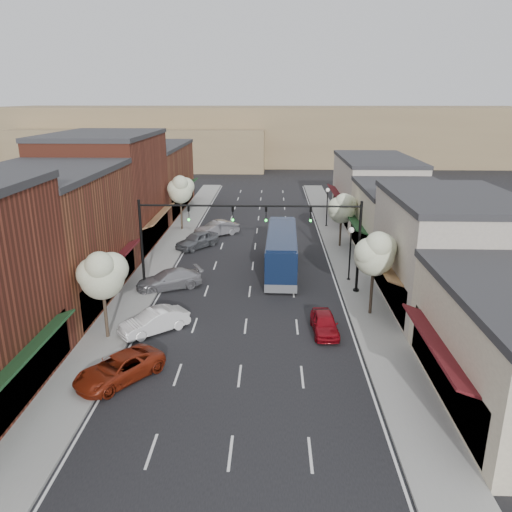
# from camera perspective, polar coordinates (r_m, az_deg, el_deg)

# --- Properties ---
(ground) EXTENTS (160.00, 160.00, 0.00)m
(ground) POSITION_cam_1_polar(r_m,az_deg,el_deg) (30.58, -1.40, -9.64)
(ground) COLOR black
(ground) RESTS_ON ground
(sidewalk_left) EXTENTS (2.80, 73.00, 0.15)m
(sidewalk_left) POSITION_cam_1_polar(r_m,az_deg,el_deg) (48.75, -10.08, 0.77)
(sidewalk_left) COLOR gray
(sidewalk_left) RESTS_ON ground
(sidewalk_right) EXTENTS (2.80, 73.00, 0.15)m
(sidewalk_right) POSITION_cam_1_polar(r_m,az_deg,el_deg) (48.19, 9.87, 0.58)
(sidewalk_right) COLOR gray
(sidewalk_right) RESTS_ON ground
(curb_left) EXTENTS (0.25, 73.00, 0.17)m
(curb_left) POSITION_cam_1_polar(r_m,az_deg,el_deg) (48.48, -8.46, 0.76)
(curb_left) COLOR gray
(curb_left) RESTS_ON ground
(curb_right) EXTENTS (0.25, 73.00, 0.17)m
(curb_right) POSITION_cam_1_polar(r_m,az_deg,el_deg) (48.01, 8.22, 0.60)
(curb_right) COLOR gray
(curb_right) RESTS_ON ground
(bldg_left_midnear) EXTENTS (10.14, 14.10, 9.40)m
(bldg_left_midnear) POSITION_cam_1_polar(r_m,az_deg,el_deg) (37.89, -22.94, 1.93)
(bldg_left_midnear) COLOR brown
(bldg_left_midnear) RESTS_ON ground
(bldg_left_midfar) EXTENTS (10.14, 14.10, 10.90)m
(bldg_left_midfar) POSITION_cam_1_polar(r_m,az_deg,el_deg) (50.46, -16.61, 7.11)
(bldg_left_midfar) COLOR brown
(bldg_left_midfar) RESTS_ON ground
(bldg_left_far) EXTENTS (10.14, 18.10, 8.40)m
(bldg_left_far) POSITION_cam_1_polar(r_m,az_deg,el_deg) (65.82, -12.23, 8.67)
(bldg_left_far) COLOR brown
(bldg_left_far) RESTS_ON ground
(bldg_right_midnear) EXTENTS (9.14, 12.10, 7.90)m
(bldg_right_midnear) POSITION_cam_1_polar(r_m,az_deg,el_deg) (36.69, 21.04, 0.45)
(bldg_right_midnear) COLOR #BEB1A2
(bldg_right_midnear) RESTS_ON ground
(bldg_right_midfar) EXTENTS (9.14, 12.10, 6.40)m
(bldg_right_midfar) POSITION_cam_1_polar(r_m,az_deg,el_deg) (47.96, 16.44, 3.86)
(bldg_right_midfar) COLOR beige
(bldg_right_midfar) RESTS_ON ground
(bldg_right_far) EXTENTS (9.14, 16.10, 7.40)m
(bldg_right_far) POSITION_cam_1_polar(r_m,az_deg,el_deg) (61.23, 13.34, 7.46)
(bldg_right_far) COLOR #BEB1A2
(bldg_right_far) RESTS_ON ground
(hill_far) EXTENTS (120.00, 30.00, 12.00)m
(hill_far) POSITION_cam_1_polar(r_m,az_deg,el_deg) (117.40, 1.10, 13.77)
(hill_far) COLOR #7A6647
(hill_far) RESTS_ON ground
(hill_near) EXTENTS (50.00, 20.00, 8.00)m
(hill_near) POSITION_cam_1_polar(r_m,az_deg,el_deg) (108.90, -12.57, 12.00)
(hill_near) COLOR #7A6647
(hill_near) RESTS_ON ground
(signal_mast_right) EXTENTS (8.22, 0.46, 7.00)m
(signal_mast_right) POSITION_cam_1_polar(r_m,az_deg,el_deg) (36.58, 8.09, 2.60)
(signal_mast_right) COLOR black
(signal_mast_right) RESTS_ON ground
(signal_mast_left) EXTENTS (8.22, 0.46, 7.00)m
(signal_mast_left) POSITION_cam_1_polar(r_m,az_deg,el_deg) (37.07, -9.47, 2.73)
(signal_mast_left) COLOR black
(signal_mast_left) RESTS_ON ground
(tree_right_near) EXTENTS (2.85, 2.65, 5.95)m
(tree_right_near) POSITION_cam_1_polar(r_m,az_deg,el_deg) (33.20, 13.48, 0.41)
(tree_right_near) COLOR #47382B
(tree_right_near) RESTS_ON ground
(tree_right_far) EXTENTS (2.85, 2.65, 5.43)m
(tree_right_far) POSITION_cam_1_polar(r_m,az_deg,el_deg) (48.59, 9.83, 5.50)
(tree_right_far) COLOR #47382B
(tree_right_far) RESTS_ON ground
(tree_left_near) EXTENTS (2.85, 2.65, 5.69)m
(tree_left_near) POSITION_cam_1_polar(r_m,az_deg,el_deg) (30.43, -17.18, -1.95)
(tree_left_near) COLOR #47382B
(tree_left_near) RESTS_ON ground
(tree_left_far) EXTENTS (2.85, 2.65, 6.13)m
(tree_left_far) POSITION_cam_1_polar(r_m,az_deg,el_deg) (54.79, -8.62, 7.58)
(tree_left_far) COLOR #47382B
(tree_left_far) RESTS_ON ground
(lamp_post_near) EXTENTS (0.44, 0.44, 4.44)m
(lamp_post_near) POSITION_cam_1_polar(r_m,az_deg,el_deg) (39.69, 10.75, 1.24)
(lamp_post_near) COLOR black
(lamp_post_near) RESTS_ON ground
(lamp_post_far) EXTENTS (0.44, 0.44, 4.44)m
(lamp_post_far) POSITION_cam_1_polar(r_m,az_deg,el_deg) (56.55, 8.15, 6.27)
(lamp_post_far) COLOR black
(lamp_post_far) RESTS_ON ground
(coach_bus) EXTENTS (2.74, 11.23, 3.42)m
(coach_bus) POSITION_cam_1_polar(r_m,az_deg,el_deg) (41.81, 2.95, 0.63)
(coach_bus) COLOR #0E1B38
(coach_bus) RESTS_ON ground
(red_hatchback) EXTENTS (1.70, 3.85, 1.29)m
(red_hatchback) POSITION_cam_1_polar(r_m,az_deg,el_deg) (31.53, 7.83, -7.62)
(red_hatchback) COLOR maroon
(red_hatchback) RESTS_ON ground
(parked_car_a) EXTENTS (4.69, 5.17, 1.34)m
(parked_car_a) POSITION_cam_1_polar(r_m,az_deg,el_deg) (27.33, -15.38, -12.30)
(parked_car_a) COLOR maroon
(parked_car_a) RESTS_ON ground
(parked_car_b) EXTENTS (4.33, 3.96, 1.44)m
(parked_car_b) POSITION_cam_1_polar(r_m,az_deg,el_deg) (31.95, -11.54, -7.33)
(parked_car_b) COLOR silver
(parked_car_b) RESTS_ON ground
(parked_car_c) EXTENTS (5.43, 4.03, 1.46)m
(parked_car_c) POSITION_cam_1_polar(r_m,az_deg,el_deg) (38.79, -9.89, -2.64)
(parked_car_c) COLOR #99999E
(parked_car_c) RESTS_ON ground
(parked_car_d) EXTENTS (4.34, 4.89, 1.60)m
(parked_car_d) POSITION_cam_1_polar(r_m,az_deg,el_deg) (48.82, -6.73, 1.84)
(parked_car_d) COLOR #55585D
(parked_car_d) RESTS_ON ground
(parked_car_e) EXTENTS (4.79, 4.14, 1.56)m
(parked_car_e) POSITION_cam_1_polar(r_m,az_deg,el_deg) (52.95, -4.51, 3.14)
(parked_car_e) COLOR #99989D
(parked_car_e) RESTS_ON ground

